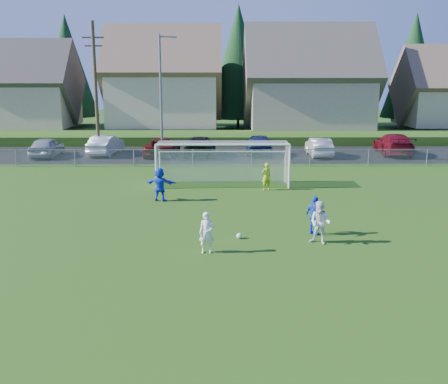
% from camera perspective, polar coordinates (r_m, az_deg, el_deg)
% --- Properties ---
extents(ground, '(160.00, 160.00, 0.00)m').
position_cam_1_polar(ground, '(14.63, 0.29, -12.39)').
color(ground, '#193D0C').
rests_on(ground, ground).
extents(asphalt_lot, '(60.00, 60.00, 0.00)m').
position_cam_1_polar(asphalt_lot, '(41.21, -0.25, 4.12)').
color(asphalt_lot, black).
rests_on(asphalt_lot, ground).
extents(grass_embankment, '(70.00, 6.00, 0.80)m').
position_cam_1_polar(grass_embankment, '(48.58, -0.29, 5.92)').
color(grass_embankment, '#1E420F').
rests_on(grass_embankment, ground).
extents(soccer_ball, '(0.22, 0.22, 0.22)m').
position_cam_1_polar(soccer_ball, '(20.24, 1.67, -4.79)').
color(soccer_ball, white).
rests_on(soccer_ball, ground).
extents(player_white_a, '(0.54, 0.36, 1.48)m').
position_cam_1_polar(player_white_a, '(18.50, -1.89, -4.45)').
color(player_white_a, white).
rests_on(player_white_a, ground).
extents(player_white_b, '(0.99, 0.93, 1.63)m').
position_cam_1_polar(player_white_b, '(19.77, 10.42, -3.30)').
color(player_white_b, white).
rests_on(player_white_b, ground).
extents(player_blue_a, '(0.79, 0.97, 1.55)m').
position_cam_1_polar(player_blue_a, '(20.84, 9.83, -2.56)').
color(player_blue_a, blue).
rests_on(player_blue_a, ground).
extents(player_blue_b, '(1.63, 0.85, 1.68)m').
position_cam_1_polar(player_blue_b, '(26.18, -7.00, 0.84)').
color(player_blue_b, blue).
rests_on(player_blue_b, ground).
extents(goalkeeper, '(0.64, 0.53, 1.50)m').
position_cam_1_polar(goalkeeper, '(28.55, 4.64, 1.70)').
color(goalkeeper, '#A4CB17').
rests_on(goalkeeper, ground).
extents(car_a, '(1.76, 4.37, 1.49)m').
position_cam_1_polar(car_a, '(42.22, -18.74, 4.67)').
color(car_a, '#9A9DA1').
rests_on(car_a, ground).
extents(car_b, '(2.15, 4.75, 1.51)m').
position_cam_1_polar(car_b, '(42.01, -12.74, 5.01)').
color(car_b, silver).
rests_on(car_b, ground).
extents(car_c, '(2.55, 5.17, 1.41)m').
position_cam_1_polar(car_c, '(40.86, -6.72, 4.95)').
color(car_c, '#520D09').
rests_on(car_c, ground).
extents(car_d, '(2.51, 5.31, 1.50)m').
position_cam_1_polar(car_d, '(40.55, -2.63, 5.03)').
color(car_d, black).
rests_on(car_d, ground).
extents(car_e, '(2.05, 4.83, 1.63)m').
position_cam_1_polar(car_e, '(41.00, 3.84, 5.19)').
color(car_e, '#151F4C').
rests_on(car_e, ground).
extents(car_f, '(1.51, 4.30, 1.41)m').
position_cam_1_polar(car_f, '(40.89, 10.30, 4.84)').
color(car_f, '#BDBDBD').
rests_on(car_f, ground).
extents(car_g, '(2.82, 5.83, 1.63)m').
position_cam_1_polar(car_g, '(43.21, 17.99, 4.99)').
color(car_g, maroon).
rests_on(car_g, ground).
extents(soccer_goal, '(7.42, 1.90, 2.50)m').
position_cam_1_polar(soccer_goal, '(29.64, -0.14, 3.88)').
color(soccer_goal, white).
rests_on(soccer_goal, ground).
extents(chainlink_fence, '(52.06, 0.06, 1.20)m').
position_cam_1_polar(chainlink_fence, '(35.68, -0.20, 3.78)').
color(chainlink_fence, gray).
rests_on(chainlink_fence, ground).
extents(streetlight, '(1.38, 0.18, 9.00)m').
position_cam_1_polar(streetlight, '(39.49, -6.82, 10.70)').
color(streetlight, slate).
rests_on(streetlight, ground).
extents(utility_pole, '(1.60, 0.26, 10.00)m').
position_cam_1_polar(utility_pole, '(41.31, -13.80, 10.95)').
color(utility_pole, '#473321').
rests_on(utility_pole, ground).
extents(houses_row, '(53.90, 11.45, 13.27)m').
position_cam_1_polar(houses_row, '(55.75, 1.76, 13.94)').
color(houses_row, tan).
rests_on(houses_row, ground).
extents(tree_row, '(65.98, 12.36, 13.80)m').
position_cam_1_polar(tree_row, '(61.98, 0.64, 13.43)').
color(tree_row, '#382616').
rests_on(tree_row, ground).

